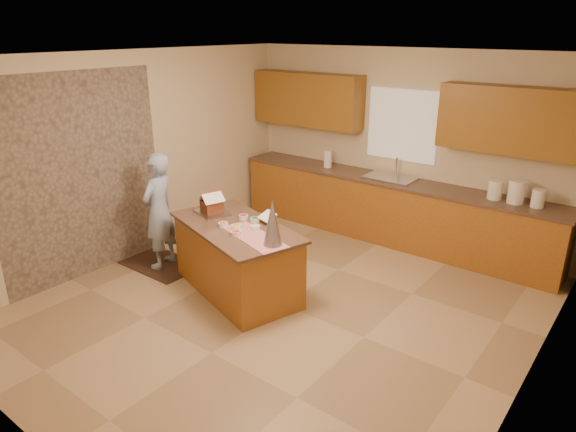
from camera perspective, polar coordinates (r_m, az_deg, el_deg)
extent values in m
plane|color=tan|center=(5.85, -0.43, -9.98)|extent=(5.50, 5.50, 0.00)
plane|color=silver|center=(5.05, -0.52, 17.47)|extent=(5.50, 5.50, 0.00)
plane|color=beige|center=(7.57, 12.62, 7.70)|extent=(5.50, 5.50, 0.00)
plane|color=beige|center=(3.72, -27.98, -7.93)|extent=(5.50, 5.50, 0.00)
plane|color=beige|center=(7.06, -16.73, 6.41)|extent=(5.50, 5.50, 0.00)
plane|color=beige|center=(4.32, 26.65, -3.80)|extent=(5.50, 5.50, 0.00)
plane|color=gray|center=(6.65, -22.07, 4.03)|extent=(0.00, 2.50, 2.50)
cube|color=white|center=(7.49, 12.70, 9.89)|extent=(1.05, 0.03, 1.00)
cube|color=#9C5D20|center=(7.56, 11.10, 0.60)|extent=(4.80, 0.60, 0.88)
cube|color=brown|center=(7.42, 11.34, 3.94)|extent=(4.85, 0.63, 0.04)
cube|color=brown|center=(8.10, 2.21, 12.93)|extent=(1.85, 0.35, 0.80)
cube|color=brown|center=(6.80, 24.28, 9.71)|extent=(1.85, 0.35, 0.80)
cube|color=silver|center=(7.42, 11.34, 3.86)|extent=(0.70, 0.45, 0.12)
cylinder|color=silver|center=(7.53, 12.05, 5.40)|extent=(0.03, 0.03, 0.28)
cube|color=#9C5D20|center=(6.00, -5.75, -4.93)|extent=(1.80, 1.27, 0.80)
cube|color=brown|center=(5.84, -5.90, -1.22)|extent=(1.90, 1.36, 0.04)
cube|color=#AE0C1E|center=(5.50, -3.83, -2.32)|extent=(0.96, 0.59, 0.01)
cube|color=silver|center=(6.22, -8.51, 0.35)|extent=(0.49, 0.42, 0.02)
cube|color=white|center=(5.85, -2.33, -0.01)|extent=(0.24, 0.21, 0.09)
cone|color=silver|center=(5.19, -1.75, -0.76)|extent=(0.25, 0.25, 0.50)
cube|color=black|center=(6.98, -13.98, -5.25)|extent=(1.02, 0.67, 0.01)
imported|color=#8CA3C7|center=(6.65, -14.27, 0.54)|extent=(0.49, 0.62, 1.51)
cylinder|color=white|center=(6.90, 22.20, 2.74)|extent=(0.18, 0.18, 0.24)
cylinder|color=white|center=(6.83, 24.21, 2.49)|extent=(0.20, 0.20, 0.29)
cylinder|color=white|center=(6.80, 26.23, 1.78)|extent=(0.15, 0.15, 0.22)
cylinder|color=white|center=(7.89, 4.50, 6.40)|extent=(0.12, 0.12, 0.26)
cube|color=maroon|center=(6.19, -8.55, 1.08)|extent=(0.26, 0.27, 0.15)
cube|color=white|center=(6.20, -8.85, 2.29)|extent=(0.20, 0.28, 0.11)
cube|color=white|center=(6.10, -8.37, 2.02)|extent=(0.20, 0.28, 0.11)
cylinder|color=red|center=(6.14, -8.64, 2.61)|extent=(0.09, 0.25, 0.02)
cylinder|color=white|center=(5.68, -3.68, -1.30)|extent=(0.11, 0.11, 0.05)
cylinder|color=#CB2348|center=(6.00, -5.01, -0.12)|extent=(0.11, 0.11, 0.05)
cylinder|color=yellow|center=(5.71, -5.85, -1.25)|extent=(0.11, 0.11, 0.05)
cylinder|color=#E84728|center=(5.55, -5.85, -1.93)|extent=(0.11, 0.11, 0.05)
cylinder|color=green|center=(5.90, -3.75, -0.45)|extent=(0.11, 0.11, 0.05)
cylinder|color=#DE696A|center=(5.80, -7.29, -0.97)|extent=(0.11, 0.11, 0.05)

